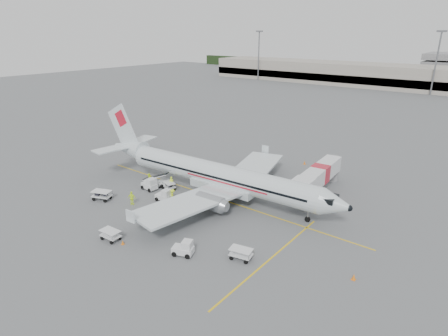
{
  "coord_description": "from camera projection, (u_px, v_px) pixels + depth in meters",
  "views": [
    {
      "loc": [
        30.39,
        -36.84,
        21.82
      ],
      "look_at": [
        0.0,
        2.0,
        3.8
      ],
      "focal_mm": 30.0,
      "sensor_mm": 36.0,
      "label": 1
    }
  ],
  "objects": [
    {
      "name": "cone_stbd",
      "position": [
        123.0,
        242.0,
        40.67
      ],
      "size": [
        0.33,
        0.33,
        0.54
      ],
      "primitive_type": "cone",
      "color": "orange",
      "rests_on": "ground"
    },
    {
      "name": "ground",
      "position": [
        215.0,
        197.0,
        52.33
      ],
      "size": [
        360.0,
        360.0,
        0.0
      ],
      "primitive_type": "plane",
      "color": "#56595B"
    },
    {
      "name": "terminal_west",
      "position": [
        328.0,
        72.0,
        170.1
      ],
      "size": [
        110.0,
        22.0,
        9.0
      ],
      "primitive_type": null,
      "color": "gray",
      "rests_on": "ground"
    },
    {
      "name": "treeline",
      "position": [
        444.0,
        73.0,
        180.75
      ],
      "size": [
        300.0,
        3.0,
        6.0
      ],
      "primitive_type": null,
      "color": "black",
      "rests_on": "ground"
    },
    {
      "name": "crew_b",
      "position": [
        149.0,
        179.0,
        56.27
      ],
      "size": [
        1.11,
        1.1,
        1.8
      ],
      "primitive_type": "imported",
      "rotation": [
        0.0,
        0.0,
        -0.76
      ],
      "color": "#C4E220",
      "rests_on": "ground"
    },
    {
      "name": "crew_c",
      "position": [
        173.0,
        195.0,
        50.95
      ],
      "size": [
        1.23,
        1.24,
        1.72
      ],
      "primitive_type": "imported",
      "rotation": [
        0.0,
        0.0,
        2.33
      ],
      "color": "#C4E220",
      "rests_on": "ground"
    },
    {
      "name": "crew_a",
      "position": [
        171.0,
        183.0,
        55.01
      ],
      "size": [
        0.78,
        0.64,
        1.84
      ],
      "primitive_type": "imported",
      "rotation": [
        0.0,
        0.0,
        0.34
      ],
      "color": "#C4E220",
      "rests_on": "ground"
    },
    {
      "name": "cart_empty_b",
      "position": [
        241.0,
        254.0,
        37.94
      ],
      "size": [
        2.52,
        1.8,
        1.19
      ],
      "primitive_type": null,
      "rotation": [
        0.0,
        0.0,
        0.21
      ],
      "color": "silver",
      "rests_on": "ground"
    },
    {
      "name": "aircraft",
      "position": [
        219.0,
        160.0,
        50.89
      ],
      "size": [
        40.86,
        32.83,
        10.83
      ],
      "primitive_type": null,
      "rotation": [
        0.0,
        0.0,
        0.05
      ],
      "color": "silver",
      "rests_on": "ground"
    },
    {
      "name": "mast_center",
      "position": [
        436.0,
        64.0,
        132.94
      ],
      "size": [
        3.2,
        1.2,
        22.0
      ],
      "primitive_type": null,
      "color": "slate",
      "rests_on": "ground"
    },
    {
      "name": "tug_fore",
      "position": [
        183.0,
        248.0,
        38.63
      ],
      "size": [
        2.46,
        1.95,
        1.67
      ],
      "primitive_type": null,
      "rotation": [
        0.0,
        0.0,
        0.38
      ],
      "color": "silver",
      "rests_on": "ground"
    },
    {
      "name": "tug_aft",
      "position": [
        149.0,
        184.0,
        54.64
      ],
      "size": [
        2.43,
        1.48,
        1.82
      ],
      "primitive_type": null,
      "rotation": [
        0.0,
        0.0,
        -0.05
      ],
      "color": "silver",
      "rests_on": "ground"
    },
    {
      "name": "stripe_cross",
      "position": [
        271.0,
        258.0,
        38.3
      ],
      "size": [
        0.2,
        20.0,
        0.01
      ],
      "primitive_type": "cube",
      "color": "yellow",
      "rests_on": "ground"
    },
    {
      "name": "cone_nose",
      "position": [
        354.0,
        277.0,
        34.86
      ],
      "size": [
        0.4,
        0.4,
        0.65
      ],
      "primitive_type": "cone",
      "color": "orange",
      "rests_on": "ground"
    },
    {
      "name": "belt_loader",
      "position": [
        157.0,
        177.0,
        55.98
      ],
      "size": [
        5.37,
        3.13,
        2.74
      ],
      "primitive_type": null,
      "rotation": [
        0.0,
        0.0,
        0.26
      ],
      "color": "silver",
      "rests_on": "ground"
    },
    {
      "name": "tug_mid",
      "position": [
        164.0,
        195.0,
        51.1
      ],
      "size": [
        2.31,
        1.55,
        1.66
      ],
      "primitive_type": null,
      "rotation": [
        0.0,
        0.0,
        0.16
      ],
      "color": "silver",
      "rests_on": "ground"
    },
    {
      "name": "cart_loaded_b",
      "position": [
        169.0,
        186.0,
        54.77
      ],
      "size": [
        2.44,
        1.88,
        1.12
      ],
      "primitive_type": null,
      "rotation": [
        0.0,
        0.0,
        -0.31
      ],
      "color": "silver",
      "rests_on": "ground"
    },
    {
      "name": "cone_port",
      "position": [
        305.0,
        162.0,
        65.25
      ],
      "size": [
        0.41,
        0.41,
        0.66
      ],
      "primitive_type": "cone",
      "color": "orange",
      "rests_on": "ground"
    },
    {
      "name": "jet_bridge",
      "position": [
        319.0,
        179.0,
        53.21
      ],
      "size": [
        3.98,
        15.71,
        4.08
      ],
      "primitive_type": null,
      "rotation": [
        0.0,
        0.0,
        0.07
      ],
      "color": "silver",
      "rests_on": "ground"
    },
    {
      "name": "crew_d",
      "position": [
        132.0,
        198.0,
        49.8
      ],
      "size": [
        1.21,
        0.87,
        1.91
      ],
      "primitive_type": "imported",
      "rotation": [
        0.0,
        0.0,
        3.55
      ],
      "color": "#C4E220",
      "rests_on": "ground"
    },
    {
      "name": "cart_empty_a",
      "position": [
        110.0,
        235.0,
        41.45
      ],
      "size": [
        2.35,
        1.48,
        1.18
      ],
      "primitive_type": null,
      "rotation": [
        0.0,
        0.0,
        0.06
      ],
      "color": "silver",
      "rests_on": "ground"
    },
    {
      "name": "mast_west",
      "position": [
        259.0,
        56.0,
        176.36
      ],
      "size": [
        3.2,
        1.2,
        22.0
      ],
      "primitive_type": null,
      "color": "slate",
      "rests_on": "ground"
    },
    {
      "name": "cart_loaded_a",
      "position": [
        102.0,
        195.0,
        51.34
      ],
      "size": [
        2.93,
        2.33,
        1.33
      ],
      "primitive_type": null,
      "rotation": [
        0.0,
        0.0,
        0.37
      ],
      "color": "silver",
      "rests_on": "ground"
    },
    {
      "name": "stripe_lead",
      "position": [
        215.0,
        197.0,
        52.33
      ],
      "size": [
        44.0,
        0.2,
        0.01
      ],
      "primitive_type": "cube",
      "color": "yellow",
      "rests_on": "ground"
    }
  ]
}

